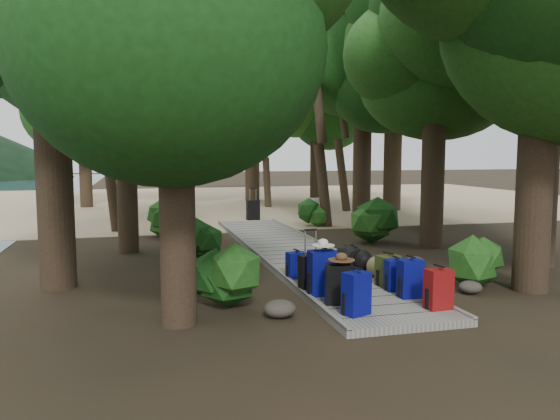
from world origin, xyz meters
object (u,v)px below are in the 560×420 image
object	(u,v)px
duffel_right_black	(354,257)
lone_suitcase_on_sand	(253,210)
sun_lounger	(318,205)
backpack_right_a	(439,287)
backpack_left_c	(322,270)
backpack_right_c	(396,273)
kayak	(168,213)
suitcase_on_boardwalk	(310,272)
backpack_right_b	(410,277)
backpack_left_a	(356,291)
backpack_left_d	(296,263)
backpack_right_d	(388,269)
duffel_right_khaki	(382,269)
backpack_left_b	(338,282)

from	to	relation	value
duffel_right_black	lone_suitcase_on_sand	distance (m)	9.23
lone_suitcase_on_sand	sun_lounger	size ratio (longest dim) A/B	0.43
backpack_right_a	duffel_right_black	xyz separation A→B (m)	(-0.10, 3.10, -0.12)
backpack_left_c	backpack_right_c	xyz separation A→B (m)	(1.31, -0.05, -0.12)
backpack_left_c	sun_lounger	world-z (taller)	backpack_left_c
duffel_right_black	kayak	xyz separation A→B (m)	(-3.19, 10.81, -0.14)
suitcase_on_boardwalk	sun_lounger	distance (m)	13.57
backpack_right_a	backpack_right_c	xyz separation A→B (m)	(-0.12, 1.18, -0.04)
backpack_right_b	duffel_right_black	world-z (taller)	backpack_right_b
backpack_left_a	suitcase_on_boardwalk	world-z (taller)	backpack_left_a
sun_lounger	backpack_left_a	bearing A→B (deg)	-119.75
sun_lounger	suitcase_on_boardwalk	bearing A→B (deg)	-122.42
backpack_left_d	backpack_right_d	size ratio (longest dim) A/B	0.90
duffel_right_black	backpack_right_b	bearing A→B (deg)	-80.56
backpack_left_a	backpack_right_b	size ratio (longest dim) A/B	1.02
duffel_right_khaki	duffel_right_black	world-z (taller)	duffel_right_black
backpack_right_c	sun_lounger	distance (m)	13.61
backpack_left_a	duffel_right_black	bearing A→B (deg)	45.73
backpack_right_a	duffel_right_khaki	size ratio (longest dim) A/B	1.20
backpack_right_b	sun_lounger	distance (m)	14.07
suitcase_on_boardwalk	sun_lounger	xyz separation A→B (m)	(4.44, 12.82, -0.13)
duffel_right_khaki	backpack_right_b	bearing A→B (deg)	-98.24
backpack_right_c	lone_suitcase_on_sand	world-z (taller)	lone_suitcase_on_sand
backpack_right_c	backpack_right_d	distance (m)	0.38
backpack_right_b	backpack_right_d	world-z (taller)	backpack_right_b
duffel_right_black	duffel_right_khaki	bearing A→B (deg)	-72.92
backpack_left_b	backpack_left_a	bearing A→B (deg)	-68.39
duffel_right_khaki	sun_lounger	size ratio (longest dim) A/B	0.34
backpack_right_a	backpack_left_c	bearing A→B (deg)	135.34
backpack_left_c	backpack_left_d	world-z (taller)	backpack_left_c
duffel_right_black	backpack_right_d	bearing A→B (deg)	-80.03
duffel_right_black	backpack_left_c	bearing A→B (deg)	-116.24
backpack_left_a	backpack_right_c	xyz separation A→B (m)	(1.20, 1.15, -0.05)
backpack_right_a	sun_lounger	distance (m)	14.74
backpack_right_d	backpack_left_a	bearing A→B (deg)	-142.08
backpack_left_c	backpack_left_d	distance (m)	1.33
duffel_right_khaki	kayak	xyz separation A→B (m)	(-3.34, 11.85, -0.11)
backpack_right_d	duffel_right_khaki	bearing A→B (deg)	63.32
backpack_left_a	backpack_left_c	xyz separation A→B (m)	(-0.11, 1.19, 0.06)
backpack_left_d	backpack_left_c	bearing A→B (deg)	-93.76
backpack_right_a	lone_suitcase_on_sand	world-z (taller)	backpack_right_a
backpack_left_a	lone_suitcase_on_sand	world-z (taller)	backpack_left_a
backpack_left_a	backpack_left_b	bearing A→B (deg)	72.65
backpack_right_b	backpack_right_a	bearing A→B (deg)	-82.12
kayak	backpack_right_c	bearing A→B (deg)	-53.82
backpack_left_a	duffel_right_black	world-z (taller)	backpack_left_a
backpack_right_c	lone_suitcase_on_sand	xyz separation A→B (m)	(-0.18, 11.14, -0.03)
backpack_left_d	kayak	xyz separation A→B (m)	(-1.80, 11.36, -0.19)
backpack_right_c	sun_lounger	world-z (taller)	backpack_right_c
backpack_right_a	kayak	distance (m)	14.30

